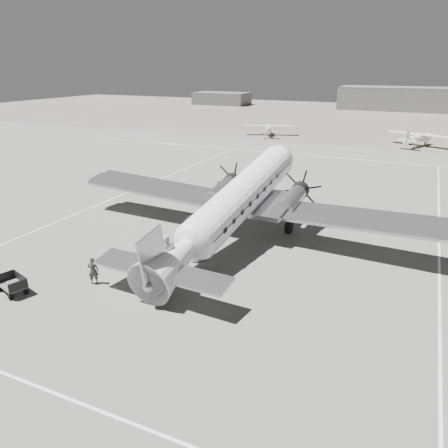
{
  "coord_description": "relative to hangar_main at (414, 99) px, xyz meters",
  "views": [
    {
      "loc": [
        9.94,
        -24.24,
        12.74
      ],
      "look_at": [
        -2.12,
        1.96,
        2.2
      ],
      "focal_mm": 35.0,
      "sensor_mm": 36.0,
      "label": 1
    }
  ],
  "objects": [
    {
      "name": "baggage_cart_near",
      "position": [
        -11.05,
        -122.78,
        -2.84
      ],
      "size": [
        1.84,
        1.47,
        0.92
      ],
      "primitive_type": null,
      "rotation": [
        0.0,
        0.0,
        0.21
      ],
      "color": "#505050",
      "rests_on": "ground"
    },
    {
      "name": "passenger",
      "position": [
        -10.25,
        -120.75,
        -2.41
      ],
      "size": [
        0.87,
        1.02,
        1.78
      ],
      "primitive_type": "imported",
      "rotation": [
        0.0,
        0.0,
        1.16
      ],
      "color": "#B1B1AF",
      "rests_on": "ground"
    },
    {
      "name": "light_plane_right",
      "position": [
        3.89,
        -65.01,
        -2.14
      ],
      "size": [
        13.87,
        12.75,
        2.32
      ],
      "primitive_type": null,
      "rotation": [
        0.0,
        0.0,
        -0.4
      ],
      "color": "white",
      "rests_on": "ground"
    },
    {
      "name": "light_plane_left",
      "position": [
        -22.67,
        -63.95,
        -2.25
      ],
      "size": [
        12.29,
        11.12,
        2.1
      ],
      "primitive_type": null,
      "rotation": [
        0.0,
        0.0,
        0.34
      ],
      "color": "white",
      "rests_on": "ground"
    },
    {
      "name": "ground",
      "position": [
        -5.0,
        -120.0,
        -3.3
      ],
      "size": [
        260.0,
        260.0,
        0.0
      ],
      "primitive_type": "plane",
      "color": "slate",
      "rests_on": "ground"
    },
    {
      "name": "baggage_cart_far",
      "position": [
        -16.0,
        -128.65,
        -2.76
      ],
      "size": [
        2.24,
        1.87,
        1.08
      ],
      "primitive_type": null,
      "rotation": [
        0.0,
        0.0,
        -0.31
      ],
      "color": "#505050",
      "rests_on": "ground"
    },
    {
      "name": "taxi_line_right",
      "position": [
        7.0,
        -120.0,
        -3.29
      ],
      "size": [
        0.15,
        80.0,
        0.01
      ],
      "primitive_type": "cube",
      "color": "white",
      "rests_on": "ground"
    },
    {
      "name": "ground_crew",
      "position": [
        -12.46,
        -125.67,
        -2.41
      ],
      "size": [
        0.77,
        0.69,
        1.77
      ],
      "primitive_type": "imported",
      "rotation": [
        0.0,
        0.0,
        3.66
      ],
      "color": "#303030",
      "rests_on": "ground"
    },
    {
      "name": "dc3_airliner",
      "position": [
        -7.12,
        -116.04,
        -0.27
      ],
      "size": [
        33.05,
        23.87,
        6.06
      ],
      "primitive_type": null,
      "rotation": [
        0.0,
        0.0,
        -0.06
      ],
      "color": "#ABABAE",
      "rests_on": "ground"
    },
    {
      "name": "shed_secondary",
      "position": [
        -60.0,
        -5.0,
        -1.3
      ],
      "size": [
        18.0,
        10.0,
        4.0
      ],
      "primitive_type": "cube",
      "color": "#505050",
      "rests_on": "ground"
    },
    {
      "name": "grass_infield",
      "position": [
        -5.0,
        -25.0,
        -3.3
      ],
      "size": [
        260.0,
        90.0,
        0.01
      ],
      "primitive_type": "cube",
      "color": "#686557",
      "rests_on": "ground"
    },
    {
      "name": "hangar_main",
      "position": [
        0.0,
        0.0,
        0.0
      ],
      "size": [
        42.0,
        14.0,
        6.6
      ],
      "color": "slate",
      "rests_on": "ground"
    },
    {
      "name": "taxi_line_horizon",
      "position": [
        -5.0,
        -80.0,
        -3.29
      ],
      "size": [
        90.0,
        0.15,
        0.01
      ],
      "primitive_type": "cube",
      "color": "white",
      "rests_on": "ground"
    },
    {
      "name": "taxi_line_left",
      "position": [
        -23.0,
        -110.0,
        -3.29
      ],
      "size": [
        0.15,
        60.0,
        0.01
      ],
      "primitive_type": "cube",
      "color": "white",
      "rests_on": "ground"
    },
    {
      "name": "ramp_agent",
      "position": [
        -10.37,
        -122.79,
        -2.47
      ],
      "size": [
        0.86,
        0.97,
        1.66
      ],
      "primitive_type": "imported",
      "rotation": [
        0.0,
        0.0,
        1.23
      ],
      "color": "beige",
      "rests_on": "ground"
    },
    {
      "name": "taxi_line_near",
      "position": [
        -5.0,
        -134.0,
        -3.29
      ],
      "size": [
        60.0,
        0.15,
        0.01
      ],
      "primitive_type": "cube",
      "color": "white",
      "rests_on": "ground"
    }
  ]
}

